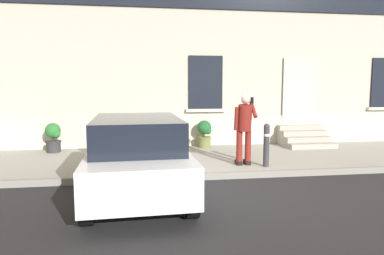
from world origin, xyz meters
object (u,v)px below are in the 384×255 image
at_px(hatchback_car_white, 137,154).
at_px(person_on_phone, 244,125).
at_px(bollard_near_person, 266,143).
at_px(planter_terracotta, 132,136).
at_px(planter_olive, 205,133).
at_px(planter_charcoal, 53,137).
at_px(bollard_far_left, 100,148).

height_order(hatchback_car_white, person_on_phone, person_on_phone).
relative_size(bollard_near_person, planter_terracotta, 1.22).
bearing_deg(planter_terracotta, planter_olive, 7.66).
bearing_deg(planter_charcoal, bollard_far_left, -58.70).
distance_m(bollard_near_person, bollard_far_left, 3.89).
bearing_deg(bollard_far_left, planter_charcoal, 121.30).
bearing_deg(hatchback_car_white, planter_terracotta, 93.09).
height_order(planter_terracotta, planter_olive, same).
bearing_deg(bollard_near_person, planter_terracotta, 142.19).
bearing_deg(person_on_phone, planter_terracotta, 149.85).
height_order(bollard_far_left, planter_charcoal, bollard_far_left).
distance_m(person_on_phone, planter_olive, 2.71).
xyz_separation_m(bollard_far_left, planter_olive, (2.90, 2.83, -0.11)).
distance_m(planter_terracotta, planter_olive, 2.29).
height_order(bollard_far_left, person_on_phone, person_on_phone).
xyz_separation_m(hatchback_car_white, planter_olive, (2.06, 4.09, -0.18)).
height_order(person_on_phone, planter_terracotta, person_on_phone).
relative_size(hatchback_car_white, planter_terracotta, 4.80).
xyz_separation_m(person_on_phone, planter_olive, (-0.50, 2.61, -0.55)).
bearing_deg(planter_charcoal, bollard_near_person, -25.92).
height_order(bollard_far_left, planter_olive, bollard_far_left).
bearing_deg(bollard_near_person, planter_olive, 109.23).
bearing_deg(person_on_phone, planter_olive, 110.51).
relative_size(bollard_far_left, person_on_phone, 0.60).
xyz_separation_m(bollard_far_left, planter_terracotta, (0.64, 2.52, -0.11)).
relative_size(planter_charcoal, planter_olive, 1.00).
relative_size(bollard_near_person, bollard_far_left, 1.00).
bearing_deg(planter_olive, hatchback_car_white, -116.77).
bearing_deg(planter_terracotta, bollard_far_left, -104.14).
distance_m(bollard_far_left, planter_charcoal, 3.14).
bearing_deg(planter_terracotta, person_on_phone, -39.80).
bearing_deg(planter_terracotta, hatchback_car_white, -86.91).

